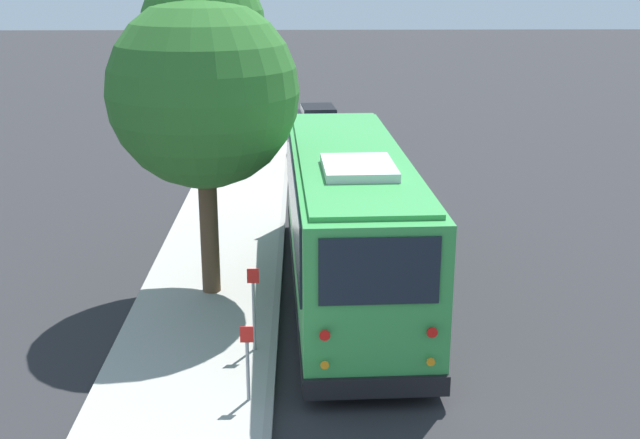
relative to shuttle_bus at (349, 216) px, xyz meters
The scene contains 9 objects.
ground_plane 2.35m from the shuttle_bus, behind, with size 160.00×160.00×0.00m, color #28282B.
sidewalk_slab 3.90m from the shuttle_bus, 114.31° to the left, with size 80.00×3.01×0.15m, color #A3A099.
curb_strip 2.78m from the shuttle_bus, 132.01° to the left, with size 80.00×0.14×0.15m, color gray.
shuttle_bus is the anchor object (origin of this frame).
parked_sedan_tan 11.68m from the shuttle_bus, ahead, with size 4.69×1.91×1.26m.
parked_sedan_black 17.99m from the shuttle_bus, ahead, with size 4.48×1.97×1.28m.
street_tree 4.28m from the shuttle_bus, 88.91° to the left, with size 4.01×4.01×7.04m.
sign_post_near 5.30m from the shuttle_bus, 158.17° to the left, with size 0.06×0.22×1.34m.
sign_post_far 3.65m from the shuttle_bus, 146.95° to the left, with size 0.06×0.22×1.63m.
Camera 1 is at (-15.31, 1.06, 7.09)m, focal length 45.00 mm.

